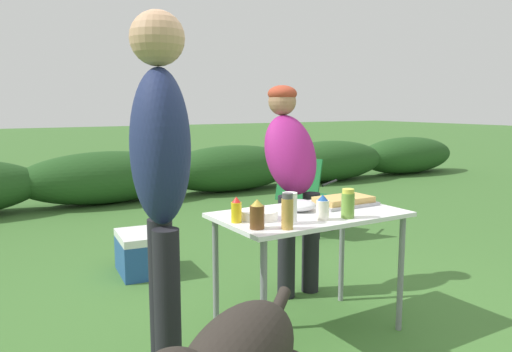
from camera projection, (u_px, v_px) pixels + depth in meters
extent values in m
plane|color=#3D6B2D|center=(308.00, 331.00, 3.05)|extent=(60.00, 60.00, 0.00)
ellipsoid|color=#234C1E|center=(106.00, 177.00, 6.96)|extent=(2.40, 0.90, 0.73)
ellipsoid|color=#234C1E|center=(232.00, 168.00, 7.99)|extent=(2.40, 0.90, 0.73)
ellipsoid|color=#234C1E|center=(329.00, 161.00, 9.01)|extent=(2.40, 0.90, 0.73)
ellipsoid|color=#234C1E|center=(407.00, 155.00, 10.03)|extent=(2.40, 0.90, 0.73)
cube|color=white|center=(310.00, 215.00, 2.94)|extent=(1.10, 0.64, 0.02)
cylinder|color=gray|center=(264.00, 307.00, 2.52)|extent=(0.04, 0.04, 0.71)
cylinder|color=gray|center=(401.00, 274.00, 3.02)|extent=(0.04, 0.04, 0.71)
cylinder|color=gray|center=(216.00, 276.00, 2.97)|extent=(0.04, 0.04, 0.71)
cylinder|color=gray|center=(342.00, 251.00, 3.48)|extent=(0.04, 0.04, 0.71)
cube|color=#9E9EA3|center=(343.00, 204.00, 3.15)|extent=(0.40, 0.24, 0.02)
cube|color=tan|center=(344.00, 199.00, 3.15)|extent=(0.35, 0.21, 0.04)
cylinder|color=white|center=(259.00, 215.00, 2.77)|extent=(0.21, 0.21, 0.05)
ellipsoid|color=silver|center=(300.00, 205.00, 2.99)|extent=(0.20, 0.20, 0.07)
cylinder|color=white|center=(290.00, 208.00, 2.66)|extent=(0.08, 0.08, 0.17)
cylinder|color=brown|center=(257.00, 217.00, 2.55)|extent=(0.08, 0.08, 0.12)
cone|color=gold|center=(257.00, 202.00, 2.54)|extent=(0.06, 0.06, 0.03)
cylinder|color=silver|center=(323.00, 210.00, 2.75)|extent=(0.07, 0.07, 0.11)
cone|color=#194793|center=(323.00, 198.00, 2.74)|extent=(0.06, 0.06, 0.03)
cylinder|color=#B2893D|center=(287.00, 214.00, 2.54)|extent=(0.06, 0.06, 0.16)
cylinder|color=#4C4C4C|center=(287.00, 196.00, 2.53)|extent=(0.06, 0.06, 0.03)
cylinder|color=yellow|center=(236.00, 212.00, 2.69)|extent=(0.06, 0.06, 0.11)
cone|color=red|center=(236.00, 200.00, 2.68)|extent=(0.05, 0.05, 0.03)
cylinder|color=olive|center=(348.00, 206.00, 2.80)|extent=(0.07, 0.07, 0.14)
cylinder|color=#D1CC47|center=(348.00, 191.00, 2.78)|extent=(0.07, 0.07, 0.02)
cylinder|color=black|center=(286.00, 247.00, 3.54)|extent=(0.13, 0.13, 0.74)
cylinder|color=black|center=(311.00, 243.00, 3.65)|extent=(0.13, 0.13, 0.74)
ellipsoid|color=#931E70|center=(291.00, 154.00, 3.60)|extent=(0.40, 0.49, 0.66)
sphere|color=#936B4C|center=(282.00, 101.00, 3.64)|extent=(0.20, 0.20, 0.20)
ellipsoid|color=#993823|center=(282.00, 94.00, 3.63)|extent=(0.21, 0.21, 0.12)
cylinder|color=black|center=(168.00, 324.00, 2.18)|extent=(0.12, 0.12, 0.85)
cylinder|color=black|center=(162.00, 306.00, 2.36)|extent=(0.12, 0.12, 0.85)
ellipsoid|color=navy|center=(160.00, 147.00, 2.16)|extent=(0.34, 0.41, 0.68)
sphere|color=tan|center=(157.00, 38.00, 2.10)|extent=(0.23, 0.23, 0.23)
cylinder|color=#28231E|center=(277.00, 309.00, 1.93)|extent=(0.20, 0.17, 0.12)
cube|color=#19602D|center=(309.00, 197.00, 5.35)|extent=(0.63, 0.63, 0.03)
cube|color=#19602D|center=(299.00, 180.00, 5.07)|extent=(0.37, 0.48, 0.44)
cylinder|color=black|center=(284.00, 217.00, 5.29)|extent=(0.02, 0.02, 0.38)
cylinder|color=black|center=(319.00, 221.00, 5.10)|extent=(0.02, 0.02, 0.38)
cylinder|color=black|center=(299.00, 210.00, 5.64)|extent=(0.02, 0.02, 0.38)
cylinder|color=black|center=(333.00, 214.00, 5.45)|extent=(0.02, 0.02, 0.38)
cylinder|color=black|center=(289.00, 180.00, 5.43)|extent=(0.37, 0.23, 0.02)
cylinder|color=black|center=(329.00, 183.00, 5.21)|extent=(0.37, 0.23, 0.02)
cube|color=#234C93|center=(139.00, 257.00, 4.08)|extent=(0.37, 0.51, 0.28)
cube|color=silver|center=(139.00, 236.00, 4.05)|extent=(0.37, 0.51, 0.06)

